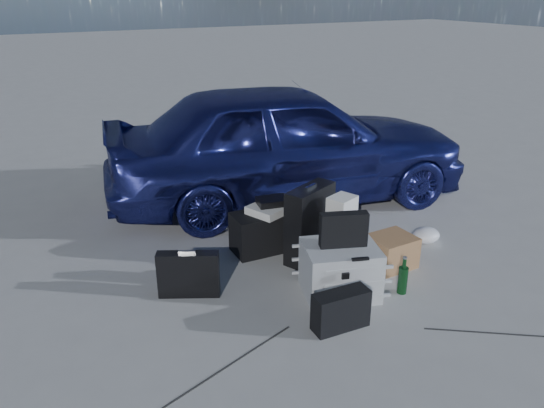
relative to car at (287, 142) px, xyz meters
The scene contains 15 objects.
ground 2.31m from the car, 107.28° to the right, with size 60.00×60.00×0.00m, color #9D9D99.
car is the anchor object (origin of this frame).
pelican_case 2.26m from the car, 108.05° to the right, with size 0.61×0.50×0.44m, color #AAADB0.
laptop_bag 2.20m from the car, 107.63° to the right, with size 0.39×0.10×0.29m, color black.
briefcase 2.44m from the car, 140.00° to the right, with size 0.51×0.11×0.40m, color black.
suitcase_left 1.59m from the car, 111.78° to the right, with size 0.56×0.20×0.72m, color black.
suitcase_right 1.82m from the car, 103.24° to the right, with size 0.43×0.15×0.51m, color black.
white_carton 1.77m from the car, 103.66° to the right, with size 0.24×0.19×0.19m, color silver.
duffel_bag 1.44m from the car, 125.95° to the right, with size 0.79×0.34×0.40m, color black.
flat_box_white 1.38m from the car, 126.06° to the right, with size 0.43×0.33×0.08m, color silver.
flat_box_black 1.36m from the car, 125.68° to the right, with size 0.30×0.21×0.06m, color black.
cardboard_box 2.02m from the car, 89.57° to the right, with size 0.40×0.35×0.30m, color olive.
plastic_bag 1.96m from the car, 69.28° to the right, with size 0.29×0.25×0.16m, color silver.
messenger_bag 2.75m from the car, 111.00° to the right, with size 0.44×0.17×0.31m, color black.
green_bottle 2.43m from the car, 95.13° to the right, with size 0.08×0.08×0.33m, color black.
Camera 1 is at (-2.40, -3.17, 2.43)m, focal length 35.00 mm.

